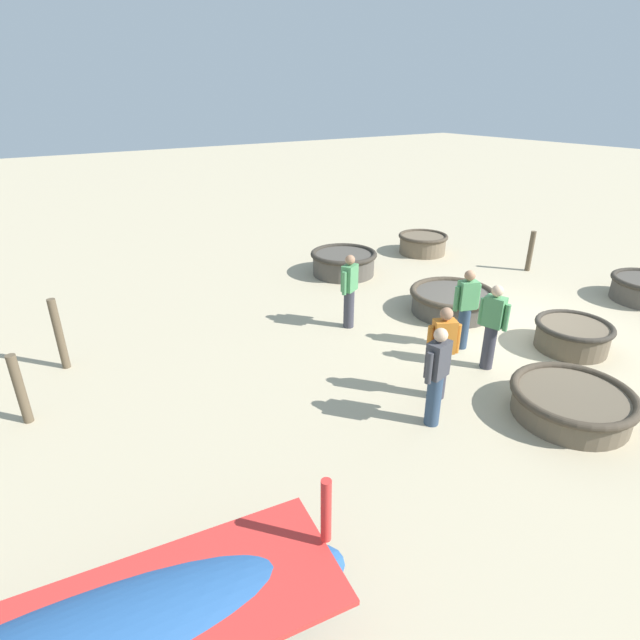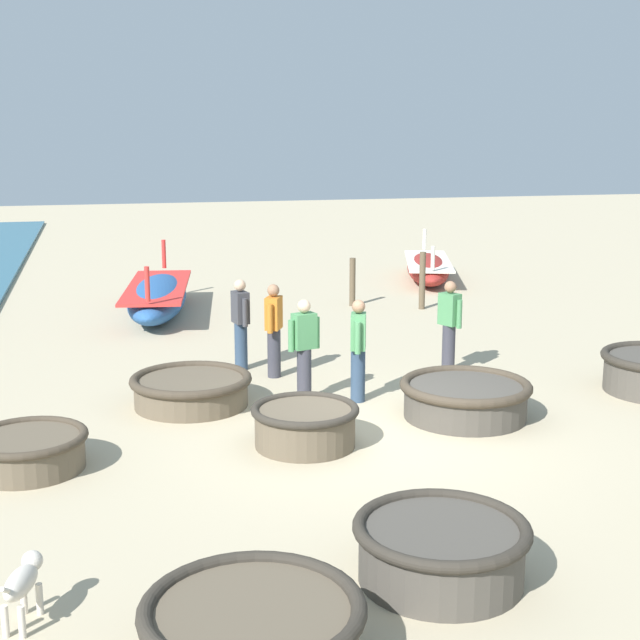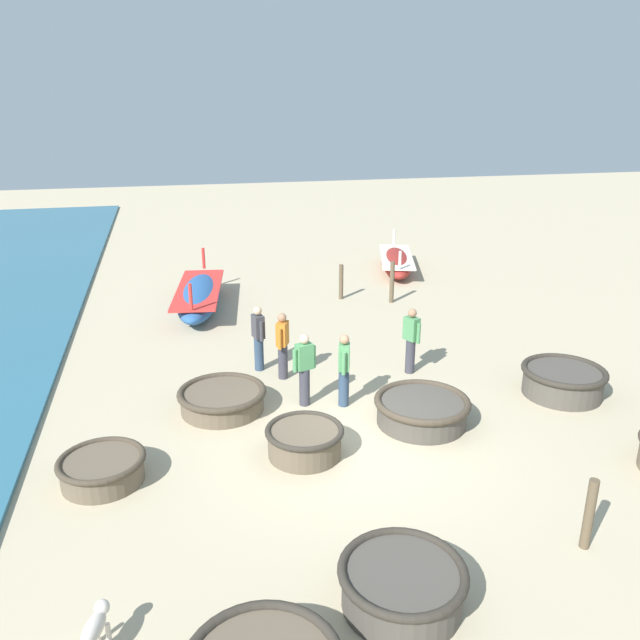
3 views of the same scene
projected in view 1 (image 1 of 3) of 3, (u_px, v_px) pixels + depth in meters
ground_plane at (519, 332)px, 10.27m from camera, size 80.00×80.00×0.00m
coracle_beside_post at (573, 335)px, 9.50m from camera, size 1.41×1.41×0.54m
coracle_nearest at (344, 262)px, 13.43m from camera, size 1.78×1.78×0.63m
coracle_upturned at (423, 243)px, 15.19m from camera, size 1.49×1.49×0.59m
coracle_weathered at (572, 402)px, 7.51m from camera, size 1.82×1.82×0.48m
coracle_tilted at (452, 300)px, 11.08m from camera, size 1.89×1.89×0.54m
fisherman_with_hat at (436, 375)px, 7.11m from camera, size 0.29×0.52×1.57m
fisherman_by_coracle at (466, 308)px, 9.33m from camera, size 0.32×0.51×1.57m
fisherman_standing_left at (442, 351)px, 7.76m from camera, size 0.35×0.48×1.57m
fisherman_standing_right at (349, 290)px, 10.18m from camera, size 0.34×0.49×1.57m
fisherman_hauling at (492, 325)px, 8.63m from camera, size 0.51×0.31×1.57m
mooring_post_shoreline at (59, 334)px, 8.70m from camera, size 0.14×0.14×1.32m
mooring_post_mid_beach at (530, 251)px, 13.61m from camera, size 0.14×0.14×1.11m
mooring_post_inland at (20, 389)px, 7.27m from camera, size 0.14×0.14×1.13m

